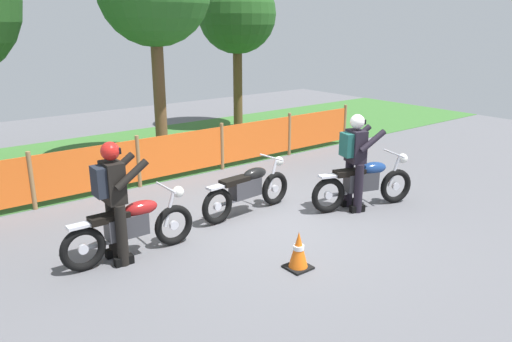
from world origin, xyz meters
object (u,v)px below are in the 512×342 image
at_px(motorcycle_trailing, 248,189).
at_px(rider_lead, 355,157).
at_px(motorcycle_lead, 364,183).
at_px(traffic_cone, 299,251).
at_px(motorcycle_third, 131,227).
at_px(rider_third, 113,196).

bearing_deg(motorcycle_trailing, rider_lead, -36.46).
height_order(motorcycle_lead, traffic_cone, motorcycle_lead).
xyz_separation_m(motorcycle_trailing, rider_lead, (1.57, -0.97, 0.51)).
xyz_separation_m(motorcycle_lead, motorcycle_third, (-4.05, 0.74, -0.01)).
relative_size(motorcycle_third, rider_lead, 1.16).
bearing_deg(rider_lead, motorcycle_trailing, 165.72).
height_order(motorcycle_trailing, traffic_cone, motorcycle_trailing).
relative_size(motorcycle_lead, traffic_cone, 3.69).
height_order(motorcycle_trailing, motorcycle_third, motorcycle_third).
bearing_deg(rider_lead, traffic_cone, -137.87).
xyz_separation_m(rider_lead, traffic_cone, (-2.25, -1.03, -0.69)).
distance_m(motorcycle_third, rider_lead, 3.93).
distance_m(motorcycle_third, rider_third, 0.55).
distance_m(motorcycle_trailing, rider_third, 2.55).
distance_m(motorcycle_trailing, motorcycle_third, 2.29).
bearing_deg(motorcycle_lead, rider_third, -172.31).
height_order(rider_third, traffic_cone, rider_third).
bearing_deg(rider_third, rider_lead, -8.37).
xyz_separation_m(rider_third, traffic_cone, (1.80, -1.71, -0.69)).
bearing_deg(rider_lead, motorcycle_lead, 0.51).
relative_size(motorcycle_trailing, rider_third, 1.14).
relative_size(motorcycle_trailing, traffic_cone, 3.63).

